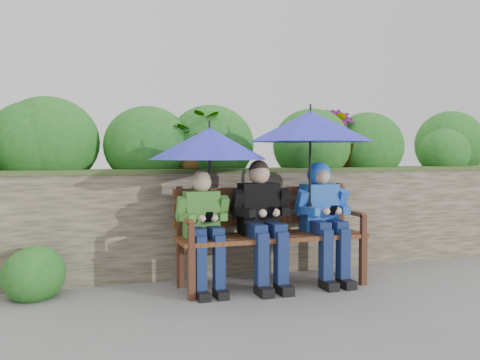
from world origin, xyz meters
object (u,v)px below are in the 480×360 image
object	(u,v)px
park_bench	(269,228)
boy_right	(323,211)
umbrella_left	(210,144)
boy_middle	(262,217)
umbrella_right	(310,126)
boy_left	(204,223)

from	to	relation	value
park_bench	boy_right	bearing A→B (deg)	-7.24
park_bench	umbrella_left	bearing A→B (deg)	-178.88
boy_middle	boy_right	distance (m)	0.61
boy_right	umbrella_right	distance (m)	0.78
park_bench	umbrella_left	distance (m)	0.94
boy_right	umbrella_right	xyz separation A→B (m)	(-0.15, -0.02, 0.77)
park_bench	boy_right	world-z (taller)	boy_right
park_bench	umbrella_right	xyz separation A→B (m)	(0.36, -0.09, 0.92)
umbrella_left	boy_middle	bearing A→B (deg)	-8.42
boy_middle	umbrella_left	size ratio (longest dim) A/B	1.07
boy_left	boy_middle	size ratio (longest dim) A/B	0.93
park_bench	umbrella_right	distance (m)	0.99
park_bench	boy_right	distance (m)	0.53
umbrella_right	park_bench	bearing A→B (deg)	166.26
umbrella_left	umbrella_right	size ratio (longest dim) A/B	0.91
boy_middle	umbrella_right	size ratio (longest dim) A/B	0.98
boy_right	boy_middle	bearing A→B (deg)	-178.61
park_bench	umbrella_left	xyz separation A→B (m)	(-0.56, -0.01, 0.76)
boy_left	umbrella_right	world-z (taller)	umbrella_right
umbrella_left	umbrella_right	world-z (taller)	umbrella_right
boy_right	umbrella_right	world-z (taller)	umbrella_right
boy_middle	umbrella_left	world-z (taller)	umbrella_left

